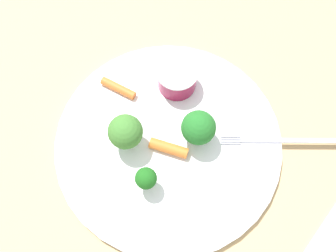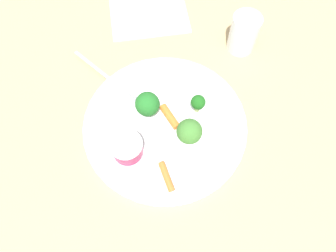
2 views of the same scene
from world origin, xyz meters
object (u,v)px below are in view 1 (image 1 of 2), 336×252
Objects in this scene: plate at (168,142)px; sauce_cup at (177,78)px; broccoli_floret_2 at (125,132)px; broccoli_floret_0 at (146,179)px; carrot_stick_0 at (169,148)px; broccoli_floret_1 at (198,128)px; carrot_stick_1 at (118,88)px; fork at (285,141)px.

plate is 0.09m from sauce_cup.
broccoli_floret_2 is at bearing -4.03° from sauce_cup.
broccoli_floret_0 reaches higher than plate.
broccoli_floret_0 reaches higher than carrot_stick_0.
broccoli_floret_1 is at bearing 148.22° from carrot_stick_0.
broccoli_floret_2 reaches higher than plate.
broccoli_floret_1 is 1.07× the size of carrot_stick_1.
carrot_stick_0 is at bearing 26.12° from sauce_cup.
broccoli_floret_1 is at bearing 126.99° from broccoli_floret_2.
broccoli_floret_2 reaches higher than sauce_cup.
broccoli_floret_2 is at bearing -54.58° from plate.
sauce_cup is 0.16m from broccoli_floret_0.
carrot_stick_0 is (-0.06, -0.00, -0.02)m from broccoli_floret_0.
broccoli_floret_2 is 0.07m from carrot_stick_0.
broccoli_floret_1 is 0.36× the size of fork.
fork is at bearing 120.39° from broccoli_floret_1.
broccoli_floret_1 is (0.06, 0.07, 0.02)m from sauce_cup.
broccoli_floret_1 reaches higher than carrot_stick_0.
broccoli_floret_0 reaches higher than sauce_cup.
broccoli_floret_1 reaches higher than fork.
broccoli_floret_1 reaches higher than broccoli_floret_0.
sauce_cup is at bearing -129.38° from broccoli_floret_1.
sauce_cup is 0.09m from carrot_stick_1.
plate is at bearing 24.87° from sauce_cup.
broccoli_floret_0 reaches higher than fork.
carrot_stick_1 is (-0.03, -0.11, 0.01)m from plate.
sauce_cup is (-0.08, -0.04, 0.03)m from plate.
sauce_cup is 0.12m from broccoli_floret_2.
broccoli_floret_1 is 0.13m from fork.
plate is 0.16m from fork.
broccoli_floret_0 is 0.10m from broccoli_floret_1.
carrot_stick_1 is 0.34× the size of fork.
broccoli_floret_0 is 0.85× the size of carrot_stick_0.
broccoli_floret_1 is (-0.09, 0.02, 0.01)m from broccoli_floret_0.
plate is 0.07m from broccoli_floret_2.
sauce_cup is 0.09m from broccoli_floret_1.
broccoli_floret_1 is at bearing 167.64° from broccoli_floret_0.
plate is 5.16× the size of broccoli_floret_2.
plate is 0.11m from carrot_stick_1.
carrot_stick_0 reaches higher than fork.
broccoli_floret_2 is (-0.04, -0.06, 0.01)m from broccoli_floret_0.
sauce_cup is at bearing -162.17° from broccoli_floret_0.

